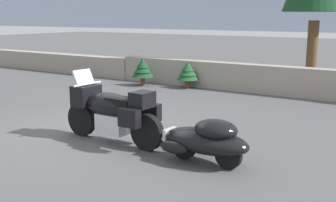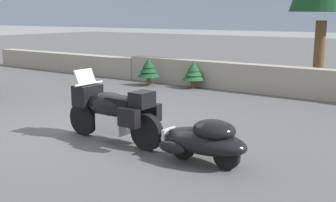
# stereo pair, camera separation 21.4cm
# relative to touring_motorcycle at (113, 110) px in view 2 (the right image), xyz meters

# --- Properties ---
(ground_plane) EXTENTS (80.00, 80.00, 0.00)m
(ground_plane) POSITION_rel_touring_motorcycle_xyz_m (-0.78, 0.36, -0.62)
(ground_plane) COLOR #4C4C4F
(stone_guard_wall) EXTENTS (24.00, 0.57, 0.93)m
(stone_guard_wall) POSITION_rel_touring_motorcycle_xyz_m (-0.90, 6.48, -0.19)
(stone_guard_wall) COLOR gray
(stone_guard_wall) RESTS_ON ground
(touring_motorcycle) EXTENTS (2.31, 0.78, 1.33)m
(touring_motorcycle) POSITION_rel_touring_motorcycle_xyz_m (0.00, 0.00, 0.00)
(touring_motorcycle) COLOR black
(touring_motorcycle) RESTS_ON ground
(car_shaped_trailer) EXTENTS (2.21, 0.80, 0.76)m
(car_shaped_trailer) POSITION_rel_touring_motorcycle_xyz_m (2.03, -0.07, -0.21)
(car_shaped_trailer) COLOR black
(car_shaped_trailer) RESTS_ON ground
(pine_sapling_near) EXTENTS (0.74, 0.74, 0.88)m
(pine_sapling_near) POSITION_rel_touring_motorcycle_xyz_m (-1.90, 5.99, -0.08)
(pine_sapling_near) COLOR brown
(pine_sapling_near) RESTS_ON ground
(pine_sapling_farther) EXTENTS (0.75, 0.75, 0.94)m
(pine_sapling_farther) POSITION_rel_touring_motorcycle_xyz_m (-3.45, 5.58, -0.03)
(pine_sapling_farther) COLOR brown
(pine_sapling_farther) RESTS_ON ground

